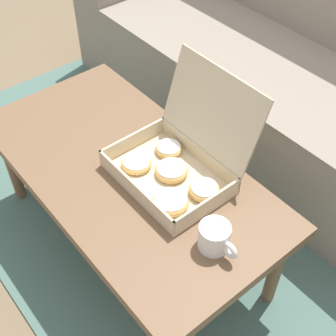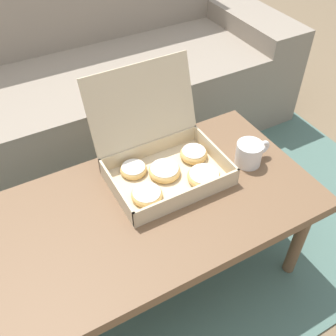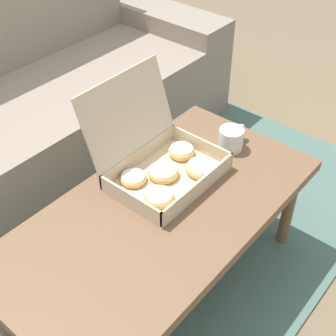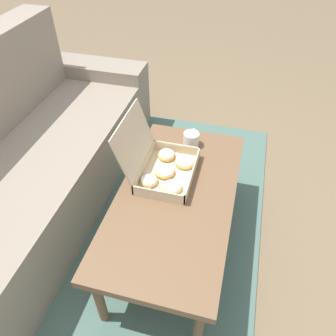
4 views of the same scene
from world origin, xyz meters
name	(u,v)px [view 2 (image 2 of 4)]	position (x,y,z in m)	size (l,w,h in m)	color
ground_plane	(131,249)	(0.00, 0.00, 0.00)	(12.00, 12.00, 0.00)	#756047
area_rug	(103,201)	(0.00, 0.30, 0.01)	(2.48, 1.87, 0.01)	#4C6B60
couch	(57,91)	(0.00, 0.79, 0.32)	(2.36, 0.78, 0.95)	gray
coffee_table	(144,216)	(0.00, -0.16, 0.38)	(1.12, 0.57, 0.42)	brown
pastry_box	(165,160)	(0.13, -0.05, 0.48)	(0.38, 0.35, 0.32)	beige
coffee_mug	(250,153)	(0.41, -0.15, 0.46)	(0.13, 0.09, 0.08)	white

